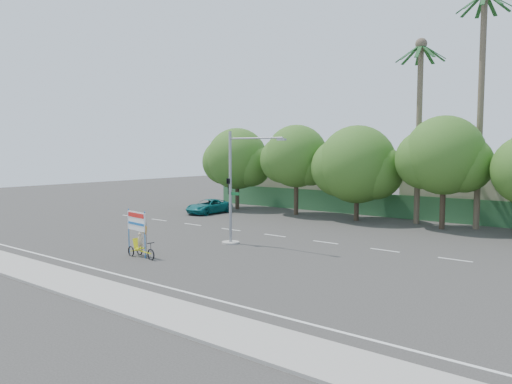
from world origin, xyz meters
The scene contains 14 objects.
ground centered at (0.00, 0.00, 0.00)m, with size 120.00×120.00×0.00m, color #33302D.
sidewalk_near centered at (0.00, -7.50, 0.06)m, with size 50.00×2.40×0.12m, color gray.
fence centered at (0.00, 21.50, 1.00)m, with size 38.00×0.08×2.00m, color #336B3D.
building_left centered at (-10.00, 26.00, 2.00)m, with size 12.00×8.00×4.00m, color #C0B699.
building_right centered at (8.00, 26.00, 1.80)m, with size 14.00×8.00×3.60m, color #C0B699.
tree_far_left centered at (-14.05, 18.00, 4.76)m, with size 7.14×6.00×7.96m.
tree_left centered at (-7.05, 18.00, 5.06)m, with size 6.66×5.60×8.07m.
tree_center centered at (-1.05, 18.00, 4.47)m, with size 7.62×6.40×7.85m.
tree_right centered at (5.95, 18.00, 5.24)m, with size 6.90×5.80×8.36m.
palm_tall centered at (8.00, 19.50, 10.46)m, with size 3.73×3.79×17.45m.
palm_short centered at (3.50, 19.50, 8.86)m, with size 3.73×3.79×14.45m.
traffic_signal centered at (-2.20, 3.98, 2.92)m, with size 4.72×1.10×7.00m.
trike_billboard centered at (-3.85, -2.04, 1.05)m, with size 2.63×0.76×2.60m.
pickup_truck centered at (-13.74, 13.67, 0.65)m, with size 2.15×4.67×1.30m, color #0E6263.
Camera 1 is at (18.03, -19.17, 5.92)m, focal length 35.00 mm.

